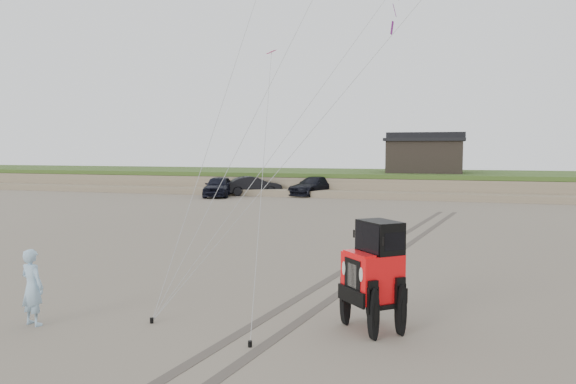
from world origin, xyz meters
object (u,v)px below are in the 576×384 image
Objects in this scene: cabin at (425,154)px; jeep at (372,287)px; truck_c at (314,186)px; truck_b at (253,186)px; truck_a at (219,186)px; man at (32,287)px.

cabin is 1.31× the size of jeep.
truck_c is at bearing 154.42° from jeep.
truck_a is at bearing 106.29° from truck_b.
jeep is 2.97× the size of man.
cabin is at bearing 56.27° from truck_c.
jeep is at bearing 174.44° from truck_b.
man is (9.04, -30.30, 0.02)m from truck_a.
truck_c is at bearing -147.54° from cabin.
cabin reaches higher than man.
man is at bearing 162.16° from truck_b.
cabin reaches higher than truck_a.
truck_a is at bearing -132.39° from truck_c.
truck_a is 3.00m from truck_b.
jeep reaches higher than truck_c.
truck_c is 33.41m from man.
cabin is 1.23× the size of truck_c.
man reaches higher than truck_a.
jeep is 7.18m from man.
man is (6.97, -32.46, 0.07)m from truck_b.
cabin is 17.39m from truck_a.
cabin is at bearing 139.74° from jeep.
truck_c is 3.17× the size of man.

